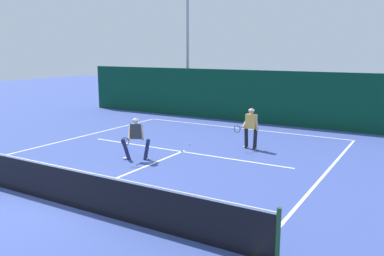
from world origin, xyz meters
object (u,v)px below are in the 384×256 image
(player_far, at_px, (251,127))
(tennis_ball, at_px, (189,144))
(player_near, at_px, (136,137))
(light_pole, at_px, (188,35))
(tennis_ball_extra, at_px, (189,211))

(player_far, bearing_deg, tennis_ball, 22.16)
(player_near, bearing_deg, player_far, -157.26)
(player_near, distance_m, light_pole, 12.82)
(player_far, distance_m, light_pole, 11.45)
(player_far, distance_m, tennis_ball, 2.71)
(tennis_ball_extra, bearing_deg, light_pole, 121.45)
(tennis_ball_extra, bearing_deg, player_near, 142.99)
(player_near, bearing_deg, tennis_ball_extra, 114.66)
(player_near, distance_m, player_far, 4.69)
(light_pole, bearing_deg, tennis_ball_extra, -58.55)
(player_far, xyz_separation_m, tennis_ball, (-2.47, -0.68, -0.88))
(tennis_ball, distance_m, light_pole, 10.88)
(player_near, xyz_separation_m, tennis_ball_extra, (4.14, -3.12, -0.81))
(tennis_ball, bearing_deg, player_near, -99.11)
(tennis_ball_extra, height_order, light_pole, light_pole)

